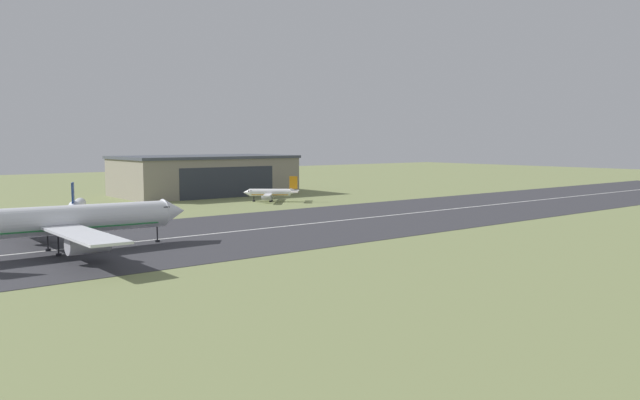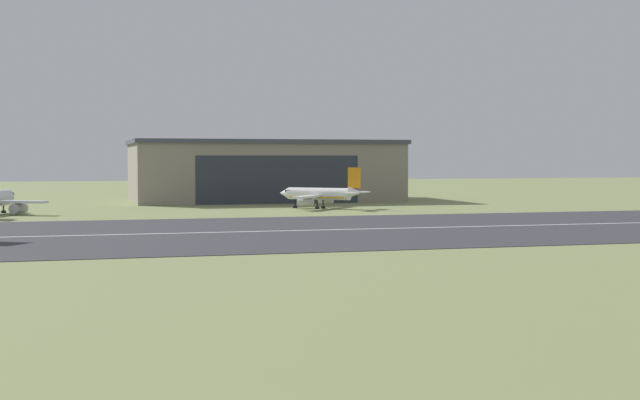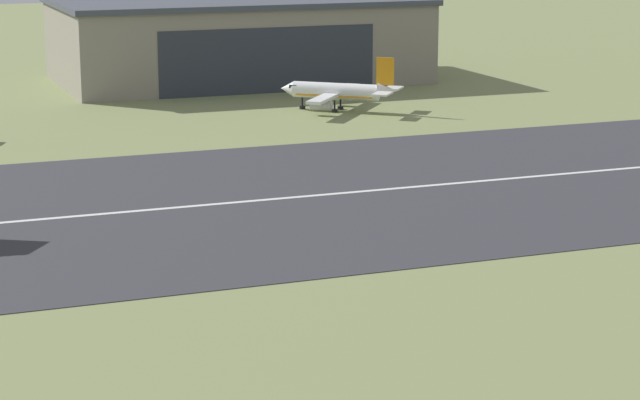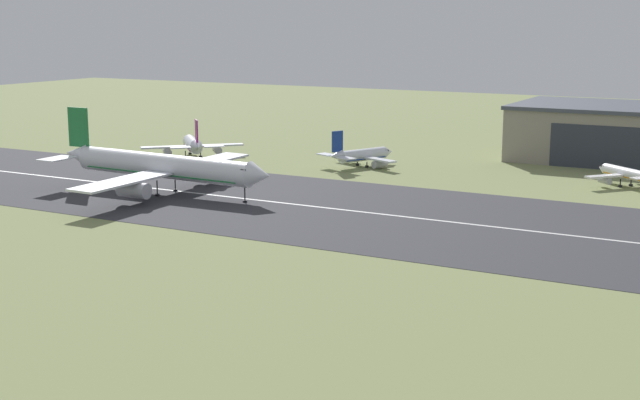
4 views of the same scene
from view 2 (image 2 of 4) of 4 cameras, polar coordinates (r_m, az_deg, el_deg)
name	(u,v)px [view 2 (image 2 of 4)]	position (r m, az deg, el deg)	size (l,w,h in m)	color
ground_plane	(554,312)	(56.88, 14.75, -6.96)	(652.84, 652.84, 0.00)	#7A8451
runway_strip	(300,231)	(115.52, -1.30, -1.98)	(412.84, 52.79, 0.06)	#333338
runway_centreline	(300,230)	(115.51, -1.30, -1.96)	(371.56, 0.70, 0.01)	silver
hangar_building	(262,170)	(199.09, -3.70, 1.91)	(58.04, 33.00, 13.33)	gray
airplane_parked_west	(320,194)	(165.60, 0.02, 0.37)	(16.48, 16.85, 7.71)	white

